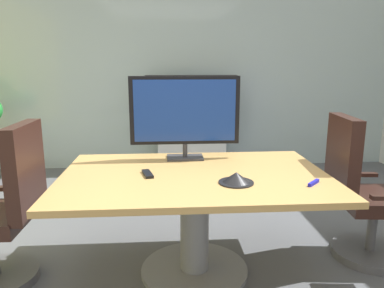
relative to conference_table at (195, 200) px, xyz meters
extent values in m
plane|color=#515459|center=(-0.08, -0.03, -0.54)|extent=(7.31, 7.31, 0.00)
cube|color=#9EB2B7|center=(-0.08, 2.83, 0.80)|extent=(6.31, 0.10, 2.67)
cube|color=#B2894C|center=(0.00, 0.00, 0.17)|extent=(1.79, 1.18, 0.04)
cylinder|color=slate|center=(0.00, 0.00, -0.19)|extent=(0.20, 0.20, 0.69)
cylinder|color=slate|center=(0.00, 0.00, -0.52)|extent=(0.76, 0.76, 0.03)
cube|color=black|center=(-1.09, -0.04, 0.25)|extent=(0.10, 0.46, 0.60)
cube|color=black|center=(-1.34, 0.23, 0.04)|extent=(0.28, 0.05, 0.03)
cylinder|color=#4C4C51|center=(1.36, 0.11, -0.51)|extent=(0.56, 0.56, 0.06)
cylinder|color=#4C4C51|center=(1.36, 0.11, -0.30)|extent=(0.07, 0.07, 0.36)
cube|color=black|center=(1.36, 0.11, -0.08)|extent=(0.52, 0.52, 0.10)
cube|color=black|center=(1.09, 0.14, 0.25)|extent=(0.13, 0.46, 0.60)
cube|color=black|center=(1.37, 0.37, 0.04)|extent=(0.28, 0.08, 0.03)
cube|color=#333338|center=(-0.04, 0.41, 0.20)|extent=(0.28, 0.18, 0.02)
cylinder|color=#333338|center=(-0.04, 0.41, 0.26)|extent=(0.04, 0.04, 0.10)
cube|color=black|center=(-0.04, 0.42, 0.57)|extent=(0.84, 0.04, 0.52)
cube|color=navy|center=(-0.04, 0.40, 0.57)|extent=(0.77, 0.01, 0.47)
cube|color=#B7BABC|center=(0.15, 2.48, -0.26)|extent=(0.90, 0.36, 0.55)
cube|color=black|center=(0.15, 2.46, 0.39)|extent=(1.20, 0.06, 0.76)
cube|color=black|center=(0.15, 2.42, 0.39)|extent=(1.12, 0.01, 0.69)
cone|color=black|center=(0.24, -0.22, 0.23)|extent=(0.19, 0.19, 0.07)
cylinder|color=black|center=(0.24, -0.22, 0.20)|extent=(0.22, 0.22, 0.01)
cube|color=black|center=(-0.32, -0.01, 0.20)|extent=(0.09, 0.18, 0.02)
cube|color=#1919A5|center=(0.71, -0.27, 0.20)|extent=(0.11, 0.11, 0.02)
camera|label=1|loc=(-0.19, -2.36, 0.92)|focal=34.27mm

